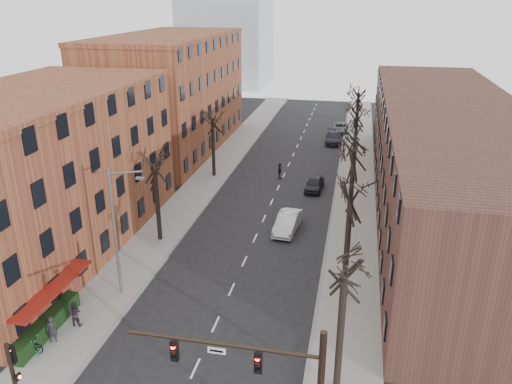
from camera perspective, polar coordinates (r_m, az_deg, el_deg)
The scene contains 24 objects.
sidewalk_left at distance 57.08m, azimuth -4.91°, elevation 2.21°, with size 4.00×90.00×0.15m, color gray.
sidewalk_right at distance 54.90m, azimuth 11.33°, elevation 1.06°, with size 4.00×90.00×0.15m, color gray.
building_left_near at distance 41.49m, azimuth -23.83°, elevation 1.54°, with size 12.00×26.00×12.00m, color brown.
building_left_far at distance 66.10m, azimuth -9.67°, elevation 10.88°, with size 12.00×28.00×14.00m, color brown.
building_right at distance 49.32m, azimuth 20.97°, elevation 3.73°, with size 12.00×50.00×10.00m, color #4F2F24.
awning_left at distance 34.01m, azimuth -21.53°, elevation -13.94°, with size 1.20×7.00×0.15m, color maroon.
hedge at distance 33.04m, azimuth -22.77°, elevation -13.91°, with size 0.80×6.00×1.00m, color black.
tree_right_b at distance 34.26m, azimuth 9.89°, elevation -12.30°, with size 5.20×5.20×10.80m, color black, non-canonical shape.
tree_right_c at distance 41.17m, azimuth 10.37°, elevation -6.16°, with size 5.20×5.20×11.60m, color black, non-canonical shape.
tree_right_d at distance 48.42m, azimuth 10.70°, elevation -1.82°, with size 5.20×5.20×10.00m, color black, non-canonical shape.
tree_right_e at distance 55.87m, azimuth 10.94°, elevation 1.37°, with size 5.20×5.20×10.80m, color black, non-canonical shape.
tree_right_f at distance 63.45m, azimuth 11.12°, elevation 3.81°, with size 5.20×5.20×11.60m, color black, non-canonical shape.
tree_left_a at distance 42.24m, azimuth -10.86°, elevation -5.45°, with size 5.20×5.20×9.50m, color black, non-canonical shape.
tree_left_b at distance 56.09m, azimuth -4.80°, elevation 1.78°, with size 5.20×5.20×9.50m, color black, non-canonical shape.
signal_pole_left at distance 26.88m, azimuth -25.91°, elevation -18.31°, with size 0.47×0.44×4.40m.
streetlight at distance 33.37m, azimuth -15.65°, elevation -3.90°, with size 2.45×0.22×9.03m.
silver_sedan at distance 42.87m, azimuth 3.63°, elevation -3.48°, with size 1.67×4.80×1.58m, color #B8BBBF.
parked_car_near at distance 52.07m, azimuth 6.71°, elevation 0.94°, with size 1.65×4.11×1.40m, color black.
parked_car_mid at distance 69.52m, azimuth 8.82°, elevation 6.15°, with size 2.06×5.07×1.47m, color black.
parked_car_far at distance 75.64m, azimuth 9.62°, elevation 7.29°, with size 2.17×4.71×1.31m, color slate.
pedestrian_a at distance 32.03m, azimuth -22.28°, elevation -14.35°, with size 0.60×0.39×1.64m, color #222129.
pedestrian_b at distance 32.94m, azimuth -20.00°, elevation -12.90°, with size 0.80×0.62×1.65m, color black.
pedestrian_crossing at distance 55.01m, azimuth 2.73°, elevation 2.43°, with size 1.06×0.44×1.80m, color black.
bicycle at distance 31.96m, azimuth -24.70°, elevation -15.55°, with size 0.67×1.92×1.01m, color gray.
Camera 1 is at (7.62, -16.57, 18.90)m, focal length 35.00 mm.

